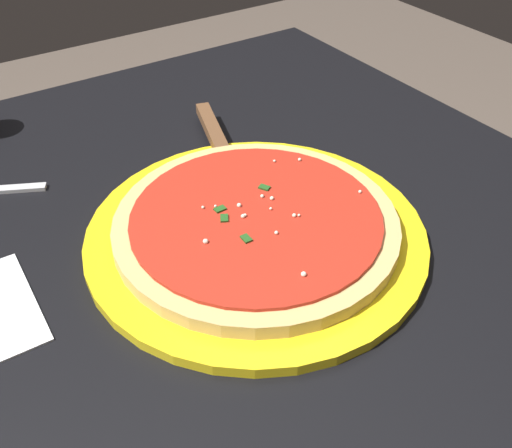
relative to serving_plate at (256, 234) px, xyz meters
name	(u,v)px	position (x,y,z in m)	size (l,w,h in m)	color
restaurant_table	(218,327)	(-0.02, -0.04, -0.15)	(0.92, 0.90, 0.75)	black
serving_plate	(256,234)	(0.00, 0.00, 0.00)	(0.36, 0.36, 0.01)	yellow
pizza	(256,223)	(0.00, 0.00, 0.02)	(0.30, 0.30, 0.02)	#DBB26B
pizza_server	(219,146)	(-0.16, 0.05, 0.01)	(0.22, 0.11, 0.01)	silver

